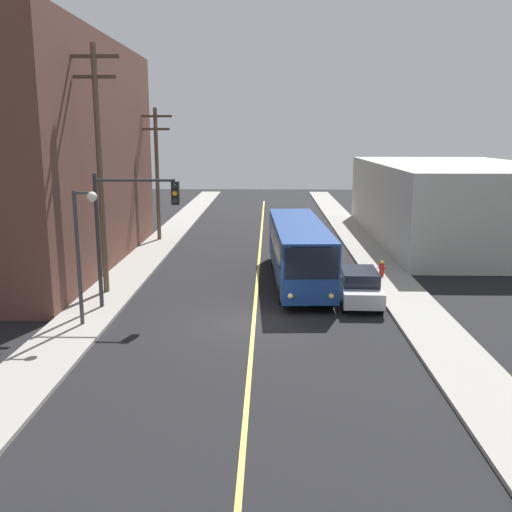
# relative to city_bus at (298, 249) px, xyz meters

# --- Properties ---
(ground_plane) EXTENTS (120.00, 120.00, 0.00)m
(ground_plane) POSITION_rel_city_bus_xyz_m (-2.20, -7.05, -1.82)
(ground_plane) COLOR black
(sidewalk_left) EXTENTS (2.50, 90.00, 0.15)m
(sidewalk_left) POSITION_rel_city_bus_xyz_m (-9.45, 2.95, -1.74)
(sidewalk_left) COLOR gray
(sidewalk_left) RESTS_ON ground
(sidewalk_right) EXTENTS (2.50, 90.00, 0.15)m
(sidewalk_right) POSITION_rel_city_bus_xyz_m (5.05, 2.95, -1.74)
(sidewalk_right) COLOR gray
(sidewalk_right) RESTS_ON ground
(lane_stripe_center) EXTENTS (0.16, 60.00, 0.01)m
(lane_stripe_center) POSITION_rel_city_bus_xyz_m (-2.20, 7.95, -1.81)
(lane_stripe_center) COLOR #D8CC4C
(lane_stripe_center) RESTS_ON ground
(building_left_brick) EXTENTS (10.00, 21.56, 13.23)m
(building_left_brick) POSITION_rel_city_bus_xyz_m (-15.69, 3.78, 4.80)
(building_left_brick) COLOR brown
(building_left_brick) RESTS_ON ground
(building_right_warehouse) EXTENTS (12.00, 23.11, 5.71)m
(building_right_warehouse) POSITION_rel_city_bus_xyz_m (12.29, 13.11, 1.04)
(building_right_warehouse) COLOR #B2B2A8
(building_right_warehouse) RESTS_ON ground
(city_bus) EXTENTS (3.08, 12.24, 3.20)m
(city_bus) POSITION_rel_city_bus_xyz_m (0.00, 0.00, 0.00)
(city_bus) COLOR navy
(city_bus) RESTS_ON ground
(parked_car_silver) EXTENTS (1.92, 4.45, 1.62)m
(parked_car_silver) POSITION_rel_city_bus_xyz_m (2.65, -4.04, -0.98)
(parked_car_silver) COLOR #B7B7BC
(parked_car_silver) RESTS_ON ground
(utility_pole_near) EXTENTS (2.40, 0.28, 11.75)m
(utility_pole_near) POSITION_rel_city_bus_xyz_m (-9.65, -2.70, 4.74)
(utility_pole_near) COLOR brown
(utility_pole_near) RESTS_ON sidewalk_left
(utility_pole_mid) EXTENTS (2.40, 0.28, 9.50)m
(utility_pole_mid) POSITION_rel_city_bus_xyz_m (-9.74, 11.83, 3.58)
(utility_pole_mid) COLOR brown
(utility_pole_mid) RESTS_ON sidewalk_left
(traffic_signal_left_corner) EXTENTS (3.75, 0.48, 6.00)m
(traffic_signal_left_corner) POSITION_rel_city_bus_xyz_m (-7.61, -5.28, 2.49)
(traffic_signal_left_corner) COLOR #2D2D33
(traffic_signal_left_corner) RESTS_ON sidewalk_left
(street_lamp_left) EXTENTS (0.98, 0.40, 5.50)m
(street_lamp_left) POSITION_rel_city_bus_xyz_m (-9.03, -7.73, 1.92)
(street_lamp_left) COLOR #38383D
(street_lamp_left) RESTS_ON sidewalk_left
(fire_hydrant) EXTENTS (0.44, 0.26, 0.84)m
(fire_hydrant) POSITION_rel_city_bus_xyz_m (4.65, 0.84, -1.23)
(fire_hydrant) COLOR red
(fire_hydrant) RESTS_ON sidewalk_right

